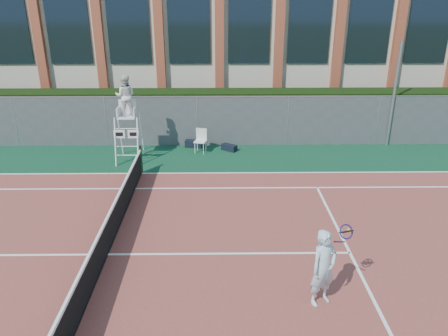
{
  "coord_description": "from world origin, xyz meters",
  "views": [
    {
      "loc": [
        2.94,
        -9.79,
        6.47
      ],
      "look_at": [
        3.11,
        3.0,
        1.25
      ],
      "focal_mm": 35.0,
      "sensor_mm": 36.0,
      "label": 1
    }
  ],
  "objects_px": {
    "umpire_chair": "(126,98)",
    "plastic_chair": "(201,138)",
    "tennis_player": "(324,268)",
    "steel_pole": "(394,96)"
  },
  "relations": [
    {
      "from": "umpire_chair",
      "to": "plastic_chair",
      "type": "height_order",
      "value": "umpire_chair"
    },
    {
      "from": "plastic_chair",
      "to": "tennis_player",
      "type": "distance_m",
      "value": 10.33
    },
    {
      "from": "umpire_chair",
      "to": "plastic_chair",
      "type": "relative_size",
      "value": 3.47
    },
    {
      "from": "plastic_chair",
      "to": "tennis_player",
      "type": "relative_size",
      "value": 0.56
    },
    {
      "from": "umpire_chair",
      "to": "plastic_chair",
      "type": "distance_m",
      "value": 3.58
    },
    {
      "from": "plastic_chair",
      "to": "tennis_player",
      "type": "xyz_separation_m",
      "value": [
        3.01,
        -9.87,
        0.32
      ]
    },
    {
      "from": "steel_pole",
      "to": "umpire_chair",
      "type": "height_order",
      "value": "steel_pole"
    },
    {
      "from": "steel_pole",
      "to": "plastic_chair",
      "type": "relative_size",
      "value": 4.47
    },
    {
      "from": "steel_pole",
      "to": "tennis_player",
      "type": "bearing_deg",
      "value": -116.57
    },
    {
      "from": "plastic_chair",
      "to": "tennis_player",
      "type": "bearing_deg",
      "value": -73.03
    }
  ]
}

